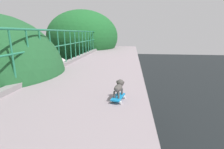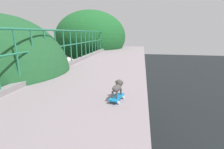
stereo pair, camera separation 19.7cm
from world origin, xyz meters
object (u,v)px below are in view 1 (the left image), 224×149
(city_bus, at_px, (68,66))
(small_dog, at_px, (119,86))
(toy_skateboard, at_px, (118,97))
(car_black_sixth, at_px, (20,101))
(car_blue_fifth, at_px, (34,123))
(car_white_seventh, at_px, (65,93))

(city_bus, bearing_deg, small_dog, -65.81)
(small_dog, bearing_deg, toy_skateboard, -99.06)
(car_black_sixth, bearing_deg, small_dog, -46.02)
(car_blue_fifth, bearing_deg, city_bus, 102.45)
(car_blue_fifth, bearing_deg, toy_skateboard, -47.10)
(city_bus, height_order, toy_skateboard, toy_skateboard)
(car_black_sixth, bearing_deg, car_blue_fifth, -44.35)
(car_white_seventh, relative_size, city_bus, 0.38)
(car_white_seventh, distance_m, toy_skateboard, 17.23)
(toy_skateboard, relative_size, small_dog, 1.11)
(car_blue_fifth, relative_size, city_bus, 0.38)
(city_bus, height_order, small_dog, small_dog)
(city_bus, xyz_separation_m, small_dog, (10.91, -24.29, 4.64))
(city_bus, bearing_deg, car_blue_fifth, -77.55)
(car_blue_fifth, bearing_deg, car_white_seventh, 91.70)
(car_white_seventh, bearing_deg, car_black_sixth, -141.21)
(car_black_sixth, relative_size, small_dog, 11.66)
(car_white_seventh, height_order, city_bus, city_bus)
(car_blue_fifth, height_order, small_dog, small_dog)
(car_blue_fifth, distance_m, car_black_sixth, 5.35)
(car_blue_fifth, xyz_separation_m, toy_skateboard, (7.25, -7.80, 5.74))
(car_black_sixth, bearing_deg, car_white_seventh, 38.79)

